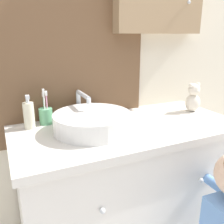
{
  "coord_description": "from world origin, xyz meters",
  "views": [
    {
      "loc": [
        -0.57,
        -0.71,
        1.25
      ],
      "look_at": [
        -0.11,
        0.27,
        0.91
      ],
      "focal_mm": 40.0,
      "sensor_mm": 36.0,
      "label": 1
    }
  ],
  "objects_px": {
    "sink_basin": "(92,121)",
    "toothbrush_holder": "(46,115)",
    "teddy_bear": "(193,98)",
    "soap_dispenser": "(29,115)"
  },
  "relations": [
    {
      "from": "soap_dispenser",
      "to": "toothbrush_holder",
      "type": "bearing_deg",
      "value": 22.46
    },
    {
      "from": "sink_basin",
      "to": "toothbrush_holder",
      "type": "distance_m",
      "value": 0.26
    },
    {
      "from": "toothbrush_holder",
      "to": "teddy_bear",
      "type": "relative_size",
      "value": 1.07
    },
    {
      "from": "sink_basin",
      "to": "soap_dispenser",
      "type": "xyz_separation_m",
      "value": [
        -0.27,
        0.15,
        0.02
      ]
    },
    {
      "from": "sink_basin",
      "to": "soap_dispenser",
      "type": "relative_size",
      "value": 2.54
    },
    {
      "from": "sink_basin",
      "to": "soap_dispenser",
      "type": "bearing_deg",
      "value": 150.94
    },
    {
      "from": "sink_basin",
      "to": "soap_dispenser",
      "type": "distance_m",
      "value": 0.31
    },
    {
      "from": "toothbrush_holder",
      "to": "soap_dispenser",
      "type": "height_order",
      "value": "toothbrush_holder"
    },
    {
      "from": "sink_basin",
      "to": "toothbrush_holder",
      "type": "height_order",
      "value": "toothbrush_holder"
    },
    {
      "from": "sink_basin",
      "to": "teddy_bear",
      "type": "bearing_deg",
      "value": 3.53
    }
  ]
}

